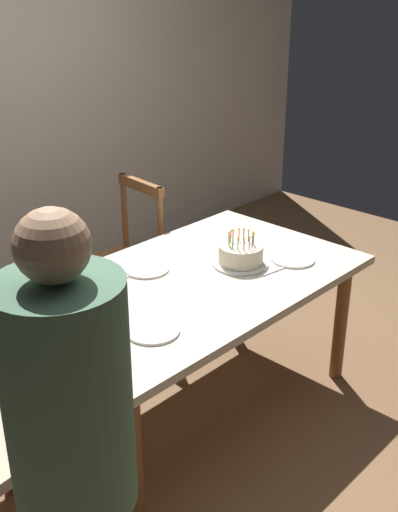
% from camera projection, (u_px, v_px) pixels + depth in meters
% --- Properties ---
extents(ground, '(6.40, 6.40, 0.00)m').
position_uv_depth(ground, '(192.00, 404.00, 3.24)').
color(ground, brown).
extents(dining_table, '(1.66, 1.00, 0.73)m').
position_uv_depth(dining_table, '(192.00, 294.00, 2.98)').
color(dining_table, beige).
rests_on(dining_table, ground).
extents(birthday_cake, '(0.28, 0.28, 0.17)m').
position_uv_depth(birthday_cake, '(241.00, 255.00, 3.07)').
color(birthday_cake, silver).
rests_on(birthday_cake, dining_table).
extents(plate_near_celebrant, '(0.22, 0.22, 0.01)m').
position_uv_depth(plate_near_celebrant, '(153.00, 331.00, 2.50)').
color(plate_near_celebrant, white).
rests_on(plate_near_celebrant, dining_table).
extents(plate_far_side, '(0.22, 0.22, 0.01)m').
position_uv_depth(plate_far_side, '(147.00, 269.00, 3.03)').
color(plate_far_side, white).
rests_on(plate_far_side, dining_table).
extents(plate_near_guest, '(0.22, 0.22, 0.01)m').
position_uv_depth(plate_near_guest, '(293.00, 259.00, 3.13)').
color(plate_near_guest, white).
rests_on(plate_near_guest, dining_table).
extents(fork_near_celebrant, '(0.18, 0.05, 0.01)m').
position_uv_depth(fork_near_celebrant, '(119.00, 345.00, 2.41)').
color(fork_near_celebrant, silver).
rests_on(fork_near_celebrant, dining_table).
extents(fork_far_side, '(0.18, 0.06, 0.01)m').
position_uv_depth(fork_far_side, '(119.00, 279.00, 2.93)').
color(fork_far_side, silver).
rests_on(fork_far_side, dining_table).
extents(fork_near_guest, '(0.18, 0.04, 0.01)m').
position_uv_depth(fork_near_guest, '(276.00, 270.00, 3.02)').
color(fork_near_guest, silver).
rests_on(fork_near_guest, dining_table).
extents(chair_spindle_back, '(0.48, 0.48, 0.95)m').
position_uv_depth(chair_spindle_back, '(121.00, 265.00, 3.72)').
color(chair_spindle_back, brown).
rests_on(chair_spindle_back, ground).
extents(person_celebrant, '(0.32, 0.32, 1.58)m').
position_uv_depth(person_celebrant, '(74.00, 457.00, 1.61)').
color(person_celebrant, '#262328').
rests_on(person_celebrant, ground).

